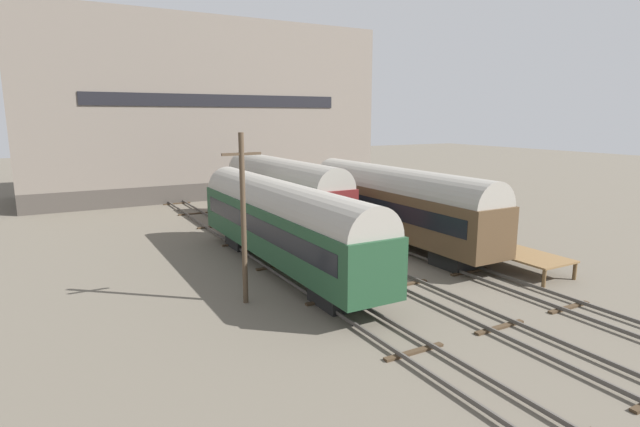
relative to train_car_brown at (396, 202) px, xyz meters
name	(u,v)px	position (x,y,z in m)	size (l,w,h in m)	color
ground_plane	(372,270)	(-4.42, -3.70, -2.97)	(200.00, 200.00, 0.00)	#60594C
track_left	(302,280)	(-8.84, -3.70, -2.83)	(2.60, 60.00, 0.26)	#4C4742
track_middle	(372,267)	(-4.42, -3.70, -2.83)	(2.60, 60.00, 0.26)	#4C4742
track_right	(432,257)	(0.00, -3.70, -2.83)	(2.60, 60.00, 0.26)	#4C4742
train_car_brown	(396,202)	(0.00, 0.00, 0.00)	(2.97, 16.97, 5.22)	black
train_car_maroon	(282,189)	(-4.42, 8.15, 0.10)	(3.00, 16.36, 5.39)	black
train_car_green	(281,220)	(-8.84, -1.30, -0.10)	(2.92, 18.26, 5.03)	black
station_platform	(467,239)	(2.69, -3.77, -2.03)	(2.75, 13.31, 1.02)	brown
bench	(480,235)	(2.47, -5.02, -1.47)	(1.40, 0.40, 0.91)	brown
person_worker	(368,275)	(-7.00, -7.08, -1.89)	(0.32, 0.32, 1.78)	#282833
utility_pole	(243,217)	(-12.37, -4.98, 1.07)	(1.80, 0.24, 7.76)	#473828
warehouse_building	(202,111)	(-3.96, 30.21, 6.13)	(36.76, 13.04, 18.20)	#46403A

